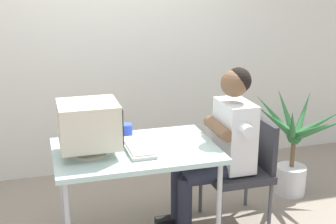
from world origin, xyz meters
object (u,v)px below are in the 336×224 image
person_seated (221,142)px  desk_mug (127,130)px  office_chair (243,165)px  crt_monitor (89,125)px  potted_plant (294,147)px  keyboard (137,147)px  desk (136,155)px

person_seated → desk_mug: 0.73m
office_chair → crt_monitor: bearing=-177.5°
office_chair → person_seated: size_ratio=0.67×
person_seated → potted_plant: (0.83, 0.30, -0.24)m
crt_monitor → person_seated: (1.00, 0.05, -0.25)m
desk_mug → keyboard: bearing=-87.1°
desk → office_chair: 0.90m
office_chair → potted_plant: bearing=24.9°
person_seated → desk: bearing=-176.6°
crt_monitor → desk_mug: size_ratio=4.09×
crt_monitor → keyboard: crt_monitor is taller
person_seated → potted_plant: size_ratio=1.36×
keyboard → potted_plant: 1.57m
crt_monitor → desk: bearing=2.0°
office_chair → potted_plant: (0.64, 0.30, -0.03)m
desk_mug → office_chair: bearing=-15.7°
office_chair → desk_mug: size_ratio=8.39×
crt_monitor → person_seated: person_seated is taller
keyboard → potted_plant: bearing=13.4°
crt_monitor → keyboard: bearing=-1.8°
desk → person_seated: size_ratio=0.91×
person_seated → desk_mug: person_seated is taller
person_seated → crt_monitor: bearing=-177.0°
office_chair → desk_mug: office_chair is taller
office_chair → person_seated: person_seated is taller
office_chair → desk_mug: (-0.88, 0.25, 0.30)m
crt_monitor → person_seated: size_ratio=0.32×
crt_monitor → keyboard: size_ratio=0.92×
person_seated → desk_mug: size_ratio=12.61×
office_chair → person_seated: 0.29m
keyboard → person_seated: (0.67, 0.06, -0.06)m
keyboard → potted_plant: size_ratio=0.48×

